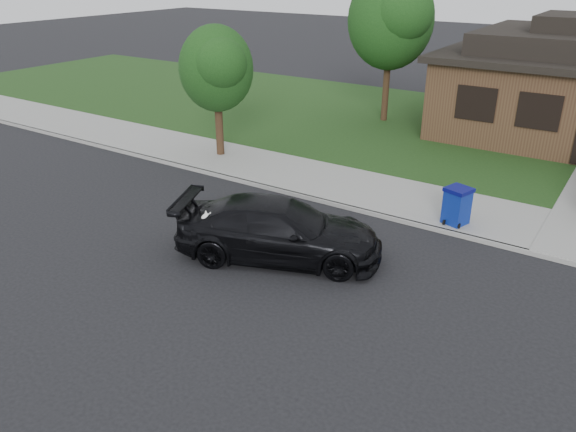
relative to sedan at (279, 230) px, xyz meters
The scene contains 8 objects.
ground 1.54m from the sedan, ahead, with size 120.00×120.00×0.00m, color black.
sidewalk 5.22m from the sedan, 74.73° to the left, with size 60.00×3.00×0.12m, color gray.
curb 3.80m from the sedan, 68.68° to the left, with size 60.00×0.12×0.12m, color gray.
lawn 13.08m from the sedan, 84.01° to the left, with size 60.00×13.00×0.13m, color #193814.
sedan is the anchor object (origin of this frame).
recycling_bin 5.06m from the sedan, 52.79° to the left, with size 0.77×0.77×1.02m.
tree_0 13.73m from the sedan, 103.01° to the left, with size 3.78×3.60×6.34m.
tree_2 8.29m from the sedan, 139.72° to the left, with size 2.73×2.60×4.59m.
Camera 1 is at (5.52, -10.02, 6.62)m, focal length 35.00 mm.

